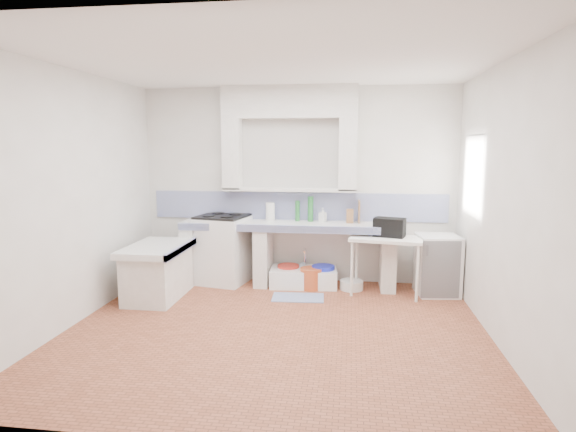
# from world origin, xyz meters

# --- Properties ---
(floor) EXTENTS (4.50, 4.50, 0.00)m
(floor) POSITION_xyz_m (0.00, 0.00, 0.00)
(floor) COLOR #9D5237
(floor) RESTS_ON ground
(ceiling) EXTENTS (4.50, 4.50, 0.00)m
(ceiling) POSITION_xyz_m (0.00, 0.00, 2.80)
(ceiling) COLOR white
(ceiling) RESTS_ON ground
(wall_back) EXTENTS (4.50, 0.00, 4.50)m
(wall_back) POSITION_xyz_m (0.00, 2.00, 1.40)
(wall_back) COLOR white
(wall_back) RESTS_ON ground
(wall_front) EXTENTS (4.50, 0.00, 4.50)m
(wall_front) POSITION_xyz_m (0.00, -2.00, 1.40)
(wall_front) COLOR white
(wall_front) RESTS_ON ground
(wall_left) EXTENTS (0.00, 4.50, 4.50)m
(wall_left) POSITION_xyz_m (-2.25, 0.00, 1.40)
(wall_left) COLOR white
(wall_left) RESTS_ON ground
(wall_right) EXTENTS (0.00, 4.50, 4.50)m
(wall_right) POSITION_xyz_m (2.25, 0.00, 1.40)
(wall_right) COLOR white
(wall_right) RESTS_ON ground
(alcove_mass) EXTENTS (1.90, 0.25, 0.45)m
(alcove_mass) POSITION_xyz_m (-0.10, 1.88, 2.58)
(alcove_mass) COLOR white
(alcove_mass) RESTS_ON ground
(window_frame) EXTENTS (0.35, 0.86, 1.06)m
(window_frame) POSITION_xyz_m (2.42, 1.20, 1.60)
(window_frame) COLOR #361F11
(window_frame) RESTS_ON ground
(lace_valance) EXTENTS (0.01, 0.84, 0.24)m
(lace_valance) POSITION_xyz_m (2.28, 1.20, 1.98)
(lace_valance) COLOR white
(lace_valance) RESTS_ON ground
(counter_slab) EXTENTS (3.00, 0.60, 0.08)m
(counter_slab) POSITION_xyz_m (-0.10, 1.70, 0.86)
(counter_slab) COLOR white
(counter_slab) RESTS_ON ground
(counter_lip) EXTENTS (3.00, 0.04, 0.10)m
(counter_lip) POSITION_xyz_m (-0.10, 1.42, 0.86)
(counter_lip) COLOR navy
(counter_lip) RESTS_ON ground
(counter_pier_left) EXTENTS (0.20, 0.55, 0.82)m
(counter_pier_left) POSITION_xyz_m (-1.50, 1.70, 0.41)
(counter_pier_left) COLOR white
(counter_pier_left) RESTS_ON ground
(counter_pier_mid) EXTENTS (0.20, 0.55, 0.82)m
(counter_pier_mid) POSITION_xyz_m (-0.45, 1.70, 0.41)
(counter_pier_mid) COLOR white
(counter_pier_mid) RESTS_ON ground
(counter_pier_right) EXTENTS (0.20, 0.55, 0.82)m
(counter_pier_right) POSITION_xyz_m (1.30, 1.70, 0.41)
(counter_pier_right) COLOR white
(counter_pier_right) RESTS_ON ground
(peninsula_top) EXTENTS (0.70, 1.10, 0.08)m
(peninsula_top) POSITION_xyz_m (-1.70, 0.90, 0.66)
(peninsula_top) COLOR white
(peninsula_top) RESTS_ON ground
(peninsula_base) EXTENTS (0.60, 1.00, 0.62)m
(peninsula_base) POSITION_xyz_m (-1.70, 0.90, 0.31)
(peninsula_base) COLOR white
(peninsula_base) RESTS_ON ground
(peninsula_lip) EXTENTS (0.04, 1.10, 0.10)m
(peninsula_lip) POSITION_xyz_m (-1.37, 0.90, 0.66)
(peninsula_lip) COLOR navy
(peninsula_lip) RESTS_ON ground
(backsplash) EXTENTS (4.27, 0.03, 0.40)m
(backsplash) POSITION_xyz_m (0.00, 1.99, 1.10)
(backsplash) COLOR navy
(backsplash) RESTS_ON ground
(stove) EXTENTS (0.79, 0.77, 0.95)m
(stove) POSITION_xyz_m (-1.05, 1.71, 0.48)
(stove) COLOR white
(stove) RESTS_ON ground
(sink) EXTENTS (0.96, 0.56, 0.22)m
(sink) POSITION_xyz_m (0.13, 1.67, 0.11)
(sink) COLOR white
(sink) RESTS_ON ground
(side_table) EXTENTS (1.01, 0.67, 0.04)m
(side_table) POSITION_xyz_m (1.25, 1.43, 0.39)
(side_table) COLOR white
(side_table) RESTS_ON ground
(fridge) EXTENTS (0.58, 0.58, 0.80)m
(fridge) POSITION_xyz_m (1.94, 1.54, 0.40)
(fridge) COLOR white
(fridge) RESTS_ON ground
(bucket_red) EXTENTS (0.39, 0.39, 0.29)m
(bucket_red) POSITION_xyz_m (-0.09, 1.70, 0.14)
(bucket_red) COLOR red
(bucket_red) RESTS_ON ground
(bucket_orange) EXTENTS (0.33, 0.33, 0.29)m
(bucket_orange) POSITION_xyz_m (0.25, 1.55, 0.14)
(bucket_orange) COLOR #C64F23
(bucket_orange) RESTS_ON ground
(bucket_blue) EXTENTS (0.37, 0.37, 0.30)m
(bucket_blue) POSITION_xyz_m (0.41, 1.66, 0.15)
(bucket_blue) COLOR #1A27D2
(bucket_blue) RESTS_ON ground
(basin_white) EXTENTS (0.36, 0.36, 0.13)m
(basin_white) POSITION_xyz_m (0.81, 1.59, 0.06)
(basin_white) COLOR white
(basin_white) RESTS_ON ground
(water_bottle_a) EXTENTS (0.10, 0.10, 0.28)m
(water_bottle_a) POSITION_xyz_m (0.09, 1.82, 0.14)
(water_bottle_a) COLOR silver
(water_bottle_a) RESTS_ON ground
(water_bottle_b) EXTENTS (0.08, 0.08, 0.29)m
(water_bottle_b) POSITION_xyz_m (0.10, 1.85, 0.14)
(water_bottle_b) COLOR silver
(water_bottle_b) RESTS_ON ground
(black_bag) EXTENTS (0.45, 0.34, 0.25)m
(black_bag) POSITION_xyz_m (1.29, 1.48, 0.90)
(black_bag) COLOR black
(black_bag) RESTS_ON side_table
(green_bottle_a) EXTENTS (0.08, 0.08, 0.30)m
(green_bottle_a) POSITION_xyz_m (0.02, 1.85, 1.05)
(green_bottle_a) COLOR #236B2E
(green_bottle_a) RESTS_ON counter_slab
(green_bottle_b) EXTENTS (0.09, 0.09, 0.36)m
(green_bottle_b) POSITION_xyz_m (0.21, 1.85, 1.08)
(green_bottle_b) COLOR #236B2E
(green_bottle_b) RESTS_ON counter_slab
(knife_block) EXTENTS (0.10, 0.08, 0.20)m
(knife_block) POSITION_xyz_m (0.77, 1.79, 1.00)
(knife_block) COLOR #95613B
(knife_block) RESTS_ON counter_slab
(cutting_board) EXTENTS (0.02, 0.23, 0.31)m
(cutting_board) POSITION_xyz_m (0.90, 1.85, 1.06)
(cutting_board) COLOR #95613B
(cutting_board) RESTS_ON counter_slab
(paper_towel) EXTENTS (0.17, 0.17, 0.26)m
(paper_towel) POSITION_xyz_m (-0.37, 1.85, 1.03)
(paper_towel) COLOR white
(paper_towel) RESTS_ON counter_slab
(soap_bottle) EXTENTS (0.12, 0.12, 0.20)m
(soap_bottle) POSITION_xyz_m (0.39, 1.84, 1.00)
(soap_bottle) COLOR white
(soap_bottle) RESTS_ON counter_slab
(rug) EXTENTS (0.69, 0.42, 0.01)m
(rug) POSITION_xyz_m (0.12, 1.12, 0.01)
(rug) COLOR #3B4E9C
(rug) RESTS_ON ground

